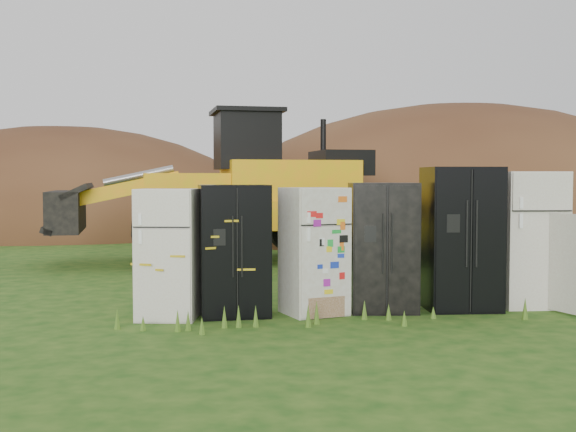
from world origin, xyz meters
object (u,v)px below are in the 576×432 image
wheel_loader (209,186)px  fridge_leftmost (168,254)px  fridge_black_right (461,238)px  fridge_dark_mid (383,247)px  fridge_black_side (234,250)px  fridge_open_door (529,239)px  fridge_sticker (314,251)px

wheel_loader → fridge_leftmost: bearing=-100.7°
fridge_leftmost → fridge_black_right: size_ratio=0.85×
fridge_dark_mid → fridge_black_side: bearing=-171.5°
fridge_leftmost → fridge_dark_mid: size_ratio=0.96×
fridge_open_door → fridge_leftmost: bearing=-173.8°
fridge_leftmost → fridge_sticker: bearing=12.0°
wheel_loader → fridge_sticker: bearing=-83.1°
fridge_dark_mid → fridge_open_door: 2.06m
wheel_loader → fridge_dark_mid: bearing=-74.5°
fridge_dark_mid → fridge_black_right: (1.06, -0.05, 0.10)m
fridge_black_side → fridge_black_right: fridge_black_right is taller
fridge_black_right → wheel_loader: size_ratio=0.29×
fridge_leftmost → fridge_open_door: 4.83m
fridge_sticker → fridge_black_right: fridge_black_right is taller
fridge_black_right → wheel_loader: 6.67m
wheel_loader → fridge_open_door: bearing=-58.4°
fridge_black_right → fridge_open_door: 1.01m
fridge_sticker → fridge_black_right: bearing=-14.5°
fridge_black_side → fridge_black_right: size_ratio=0.88×
fridge_leftmost → wheel_loader: (0.88, 5.93, 0.78)m
fridge_open_door → wheel_loader: bearing=129.6°
fridge_leftmost → fridge_black_right: (3.83, -0.02, 0.14)m
fridge_sticker → fridge_open_door: size_ratio=0.89×
fridge_dark_mid → wheel_loader: 6.24m
fridge_black_side → fridge_open_door: 4.01m
fridge_black_side → fridge_dark_mid: bearing=-1.2°
fridge_open_door → fridge_sticker: bearing=-173.4°
fridge_leftmost → fridge_open_door: size_ratio=0.88×
fridge_black_side → fridge_dark_mid: 1.95m
fridge_sticker → fridge_dark_mid: (0.93, 0.04, 0.03)m
fridge_leftmost → fridge_open_door: fridge_open_door is taller
fridge_black_side → fridge_open_door: fridge_open_door is taller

